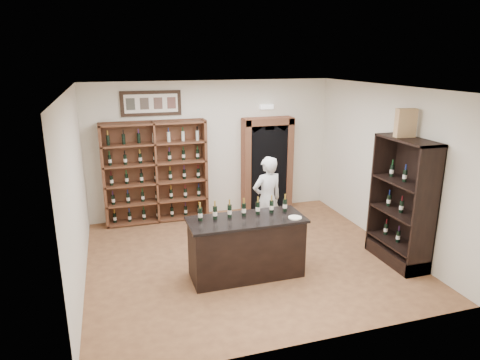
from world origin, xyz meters
The scene contains 21 objects.
floor centered at (0.00, 0.00, 0.00)m, with size 5.50×5.50×0.00m, color #93613A.
ceiling centered at (0.00, 0.00, 3.00)m, with size 5.50×5.50×0.00m, color white.
wall_back centered at (0.00, 2.50, 1.50)m, with size 5.50×0.04×3.00m, color silver.
wall_left centered at (-2.75, 0.00, 1.50)m, with size 0.04×5.00×3.00m, color silver.
wall_right centered at (2.75, 0.00, 1.50)m, with size 0.04×5.00×3.00m, color silver.
wine_shelf centered at (-1.30, 2.33, 1.10)m, with size 2.20×0.38×2.20m.
framed_picture centered at (-1.30, 2.47, 2.55)m, with size 1.25×0.04×0.52m, color black.
arched_doorway centered at (1.25, 2.33, 1.14)m, with size 1.17×0.35×2.17m.
emergency_light centered at (1.25, 2.42, 2.40)m, with size 0.30×0.10×0.10m, color white.
tasting_counter centered at (-0.20, -0.60, 0.49)m, with size 1.88×0.78×1.00m.
counter_bottle_0 centered at (-0.92, -0.46, 1.11)m, with size 0.07×0.07×0.30m.
counter_bottle_1 centered at (-0.68, -0.46, 1.11)m, with size 0.07×0.07×0.30m.
counter_bottle_2 centered at (-0.44, -0.46, 1.11)m, with size 0.07×0.07×0.30m.
counter_bottle_3 centered at (-0.20, -0.46, 1.11)m, with size 0.07×0.07×0.30m.
counter_bottle_4 centered at (0.04, -0.46, 1.11)m, with size 0.07×0.07×0.30m.
counter_bottle_5 centered at (0.28, -0.46, 1.11)m, with size 0.07×0.07×0.30m.
counter_bottle_6 centered at (0.52, -0.46, 1.11)m, with size 0.07×0.07×0.30m.
side_cabinet centered at (2.52, -0.90, 0.75)m, with size 0.48×1.20×2.20m.
shopkeeper centered at (0.60, 0.59, 0.85)m, with size 0.62×0.41×1.70m, color silver.
plate centered at (0.55, -0.81, 1.01)m, with size 0.22×0.22×0.02m, color silver.
wine_crate centered at (2.50, -0.77, 2.44)m, with size 0.33×0.14×0.47m, color tan.
Camera 1 is at (-2.18, -6.66, 3.49)m, focal length 32.00 mm.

